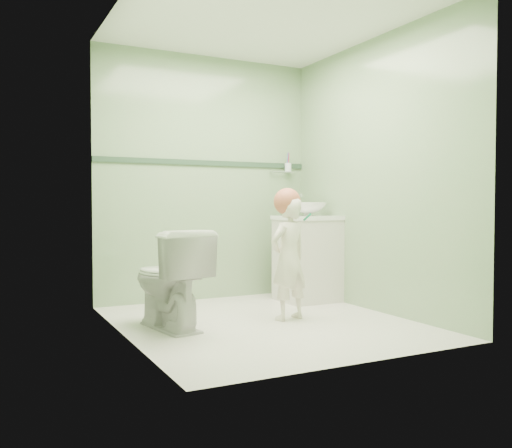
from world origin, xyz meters
TOP-DOWN VIEW (x-y plane):
  - ground at (0.00, 0.00)m, footprint 2.50×2.50m
  - room_shell at (0.00, 0.00)m, footprint 2.50×2.54m
  - trim_stripe at (0.00, 1.24)m, footprint 2.20×0.02m
  - vanity at (0.84, 0.70)m, footprint 0.52×0.50m
  - counter at (0.84, 0.70)m, footprint 0.54×0.52m
  - basin at (0.84, 0.70)m, footprint 0.37×0.37m
  - faucet at (0.84, 0.89)m, footprint 0.03×0.13m
  - cup_holder at (0.89, 1.18)m, footprint 0.26×0.07m
  - toilet at (-0.74, 0.15)m, footprint 0.54×0.80m
  - toddler at (0.23, 0.02)m, footprint 0.41×0.32m
  - hair_cap at (0.23, 0.04)m, footprint 0.22×0.22m
  - teal_toothbrush at (0.33, -0.08)m, footprint 0.11×0.14m

SIDE VIEW (x-z plane):
  - ground at x=0.00m, z-range 0.00..0.00m
  - toilet at x=-0.74m, z-range 0.00..0.75m
  - vanity at x=0.84m, z-range 0.00..0.80m
  - toddler at x=0.23m, z-range 0.00..1.00m
  - counter at x=0.84m, z-range 0.79..0.83m
  - teal_toothbrush at x=0.33m, z-range 0.80..0.88m
  - basin at x=0.84m, z-range 0.83..0.96m
  - hair_cap at x=0.23m, z-range 0.85..1.07m
  - faucet at x=0.84m, z-range 0.88..1.06m
  - room_shell at x=0.00m, z-range 0.00..2.40m
  - cup_holder at x=0.89m, z-range 1.22..1.43m
  - trim_stripe at x=0.00m, z-range 1.33..1.38m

